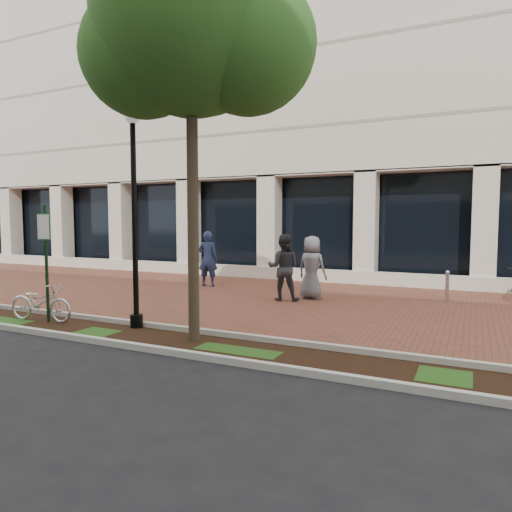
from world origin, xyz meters
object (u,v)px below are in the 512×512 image
at_px(street_tree, 194,30).
at_px(pedestrian_left, 208,259).
at_px(pedestrian_right, 312,267).
at_px(bollard, 447,286).
at_px(parking_sign, 46,250).
at_px(pedestrian_mid, 283,268).
at_px(locked_bicycle, 41,302).
at_px(lamppost, 134,205).

bearing_deg(street_tree, pedestrian_left, 120.03).
height_order(pedestrian_right, bollard, pedestrian_right).
distance_m(parking_sign, bollard, 10.84).
bearing_deg(bollard, street_tree, -121.80).
bearing_deg(pedestrian_mid, locked_bicycle, 36.62).
height_order(street_tree, pedestrian_mid, street_tree).
bearing_deg(locked_bicycle, lamppost, -85.26).
xyz_separation_m(lamppost, bollard, (6.04, 6.44, -2.23)).
relative_size(lamppost, locked_bicycle, 2.75).
xyz_separation_m(street_tree, pedestrian_left, (-3.79, 6.56, -4.94)).
bearing_deg(locked_bicycle, parking_sign, -103.93).
relative_size(parking_sign, locked_bicycle, 1.55).
xyz_separation_m(street_tree, bollard, (4.21, 6.79, -5.47)).
distance_m(locked_bicycle, pedestrian_right, 7.46).
bearing_deg(street_tree, bollard, 58.20).
height_order(parking_sign, pedestrian_mid, parking_sign).
bearing_deg(street_tree, locked_bicycle, -178.28).
xyz_separation_m(parking_sign, street_tree, (4.01, 0.16, 4.24)).
height_order(pedestrian_mid, pedestrian_right, pedestrian_mid).
distance_m(parking_sign, locked_bicycle, 1.27).
distance_m(locked_bicycle, pedestrian_left, 6.72).
bearing_deg(parking_sign, street_tree, -10.97).
bearing_deg(lamppost, pedestrian_mid, 70.59).
bearing_deg(pedestrian_left, pedestrian_right, 156.00).
bearing_deg(bollard, parking_sign, -139.75).
bearing_deg(locked_bicycle, bollard, -57.14).
distance_m(street_tree, locked_bicycle, 6.95).
relative_size(parking_sign, pedestrian_mid, 1.38).
height_order(street_tree, locked_bicycle, street_tree).
distance_m(pedestrian_left, pedestrian_mid, 3.92).
relative_size(locked_bicycle, pedestrian_right, 0.91).
bearing_deg(pedestrian_right, locked_bicycle, 63.33).
bearing_deg(pedestrian_right, pedestrian_mid, 56.68).
relative_size(parking_sign, pedestrian_right, 1.42).
relative_size(lamppost, pedestrian_mid, 2.43).
bearing_deg(pedestrian_left, pedestrian_mid, 144.75).
bearing_deg(bollard, locked_bicycle, -140.78).
bearing_deg(lamppost, parking_sign, -166.73).
distance_m(street_tree, pedestrian_right, 7.52).
height_order(parking_sign, pedestrian_right, parking_sign).
height_order(street_tree, pedestrian_right, street_tree).
relative_size(street_tree, bollard, 8.60).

